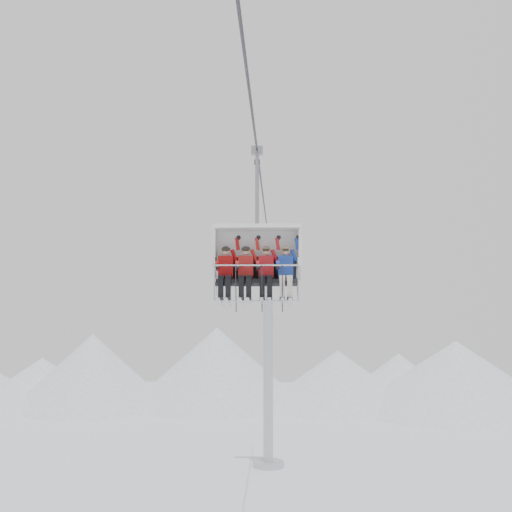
{
  "coord_description": "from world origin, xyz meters",
  "views": [
    {
      "loc": [
        0.49,
        -15.32,
        9.46
      ],
      "look_at": [
        0.0,
        0.0,
        10.53
      ],
      "focal_mm": 45.0,
      "sensor_mm": 36.0,
      "label": 1
    }
  ],
  "objects_px": {
    "skier_far_left": "(226,272)",
    "skier_center_right": "(266,272)",
    "skier_center_left": "(246,272)",
    "lift_tower_right": "(268,365)",
    "chairlift_carrier": "(257,254)",
    "skier_far_right": "(286,272)"
  },
  "relations": [
    {
      "from": "skier_center_right",
      "to": "skier_far_right",
      "type": "xyz_separation_m",
      "value": [
        0.49,
        0.0,
        0.0
      ]
    },
    {
      "from": "skier_center_right",
      "to": "skier_far_right",
      "type": "distance_m",
      "value": 0.49
    },
    {
      "from": "skier_far_left",
      "to": "skier_far_right",
      "type": "relative_size",
      "value": 1.0
    },
    {
      "from": "chairlift_carrier",
      "to": "skier_far_right",
      "type": "distance_m",
      "value": 0.91
    },
    {
      "from": "lift_tower_right",
      "to": "skier_far_left",
      "type": "xyz_separation_m",
      "value": [
        -0.79,
        -21.32,
        4.4
      ]
    },
    {
      "from": "lift_tower_right",
      "to": "skier_center_right",
      "type": "bearing_deg",
      "value": -89.38
    },
    {
      "from": "skier_center_left",
      "to": "skier_far_right",
      "type": "xyz_separation_m",
      "value": [
        1.0,
        0.0,
        0.0
      ]
    },
    {
      "from": "lift_tower_right",
      "to": "chairlift_carrier",
      "type": "relative_size",
      "value": 3.38
    },
    {
      "from": "lift_tower_right",
      "to": "skier_center_right",
      "type": "height_order",
      "value": "lift_tower_right"
    },
    {
      "from": "lift_tower_right",
      "to": "skier_far_right",
      "type": "bearing_deg",
      "value": -88.06
    },
    {
      "from": "skier_center_left",
      "to": "chairlift_carrier",
      "type": "bearing_deg",
      "value": 47.28
    },
    {
      "from": "lift_tower_right",
      "to": "skier_far_right",
      "type": "xyz_separation_m",
      "value": [
        0.72,
        -21.32,
        4.4
      ]
    },
    {
      "from": "skier_center_left",
      "to": "lift_tower_right",
      "type": "bearing_deg",
      "value": 89.24
    },
    {
      "from": "lift_tower_right",
      "to": "skier_center_right",
      "type": "xyz_separation_m",
      "value": [
        0.23,
        -21.32,
        4.4
      ]
    },
    {
      "from": "skier_center_right",
      "to": "skier_far_right",
      "type": "height_order",
      "value": "same"
    },
    {
      "from": "skier_far_left",
      "to": "skier_center_right",
      "type": "distance_m",
      "value": 1.02
    },
    {
      "from": "lift_tower_right",
      "to": "skier_center_left",
      "type": "distance_m",
      "value": 21.78
    },
    {
      "from": "skier_far_left",
      "to": "chairlift_carrier",
      "type": "bearing_deg",
      "value": 21.21
    },
    {
      "from": "chairlift_carrier",
      "to": "skier_center_left",
      "type": "relative_size",
      "value": 2.36
    },
    {
      "from": "lift_tower_right",
      "to": "skier_far_right",
      "type": "height_order",
      "value": "lift_tower_right"
    },
    {
      "from": "chairlift_carrier",
      "to": "skier_far_right",
      "type": "relative_size",
      "value": 2.36
    },
    {
      "from": "chairlift_carrier",
      "to": "skier_far_left",
      "type": "height_order",
      "value": "chairlift_carrier"
    }
  ]
}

